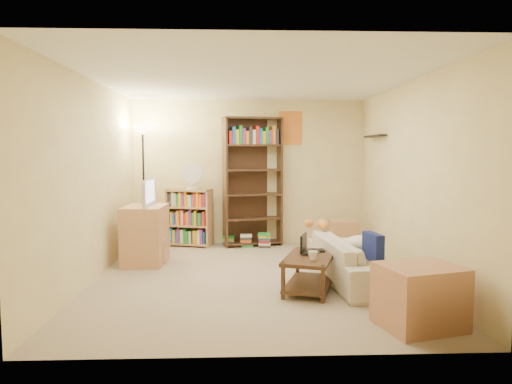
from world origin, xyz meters
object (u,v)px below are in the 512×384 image
tabby_cat (320,224)px  laptop (314,253)px  coffee_table (309,268)px  mug (313,256)px  tv_stand (145,235)px  floor_lamp (143,151)px  end_cabinet (420,297)px  sofa (354,260)px  tall_bookshelf (253,178)px  television (145,193)px  side_table (344,235)px  short_bookshelf (189,218)px  desk_fan (192,176)px

tabby_cat → laptop: (-0.23, -0.93, -0.19)m
tabby_cat → coffee_table: 1.14m
mug → tv_stand: 2.71m
laptop → floor_lamp: 3.44m
coffee_table → end_cabinet: 1.42m
laptop → sofa: bearing=-24.6°
sofa → tall_bookshelf: bearing=22.9°
coffee_table → laptop: 0.21m
mug → television: size_ratio=0.23×
side_table → end_cabinet: bearing=-91.1°
mug → short_bookshelf: size_ratio=0.16×
coffee_table → end_cabinet: (0.84, -1.15, 0.03)m
tabby_cat → tv_stand: (-2.48, 0.36, -0.19)m
tv_stand → side_table: bearing=15.3°
television → desk_fan: desk_fan is taller
laptop → short_bookshelf: bearing=75.9°
coffee_table → floor_lamp: 3.52m
mug → tv_stand: (-2.17, 1.62, -0.04)m
laptop → mug: bearing=-151.5°
mug → tall_bookshelf: 2.96m
tabby_cat → floor_lamp: size_ratio=0.21×
laptop → end_cabinet: size_ratio=0.58×
sofa → short_bookshelf: size_ratio=1.95×
mug → television: (-2.17, 1.62, 0.57)m
mug → tall_bookshelf: bearing=101.7°
sofa → side_table: 1.81m
coffee_table → desk_fan: 3.16m
laptop → tv_stand: tv_stand is taller
laptop → side_table: side_table is taller
short_bookshelf → side_table: short_bookshelf is taller
laptop → tabby_cat: bearing=26.8°
laptop → short_bookshelf: size_ratio=0.41×
laptop → tall_bookshelf: bearing=55.7°
floor_lamp → side_table: 3.52m
coffee_table → tall_bookshelf: 2.81m
tv_stand → mug: bearing=-35.0°
laptop → tv_stand: bearing=101.0°
sofa → short_bookshelf: short_bookshelf is taller
television → tall_bookshelf: (1.59, 1.20, 0.13)m
tv_stand → sofa: bearing=-18.9°
short_bookshelf → desk_fan: bearing=-25.6°
laptop → end_cabinet: bearing=-108.2°
tabby_cat → side_table: bearing=62.0°
coffee_table → mug: bearing=-69.6°
side_table → tv_stand: bearing=-166.4°
mug → laptop: bearing=77.6°
desk_fan → side_table: size_ratio=0.91×
tall_bookshelf → side_table: (1.47, -0.46, -0.91)m
tv_stand → laptop: bearing=-28.1°
sofa → mug: bearing=128.5°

